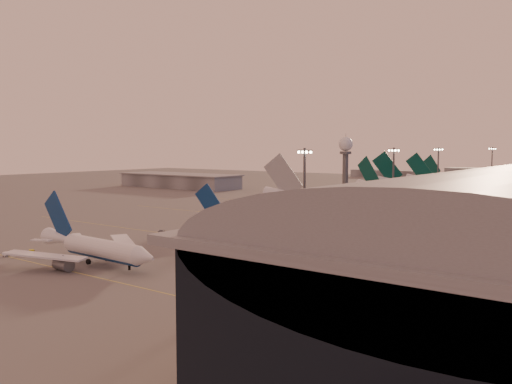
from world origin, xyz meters
The scene contains 26 objects.
ground centered at (0.00, 0.00, 0.00)m, with size 700.00×700.00×0.00m, color #605D5D.
taxiway_markings centered at (30.00, 56.00, 0.01)m, with size 180.00×185.25×0.02m.
hangar centered at (-120.00, 140.00, 4.32)m, with size 82.00×27.00×8.50m.
radar_tower centered at (5.00, 120.00, 20.95)m, with size 6.40×6.40×31.10m.
mast_a centered at (58.00, 0.00, 13.74)m, with size 3.60×0.56×25.00m.
mast_b centered at (55.00, 55.00, 13.74)m, with size 3.60×0.56×25.00m.
mast_c centered at (50.00, 110.00, 13.74)m, with size 3.60×0.56×25.00m.
mast_d centered at (48.00, 200.00, 13.74)m, with size 3.60×0.56×25.00m.
distant_horizon centered at (2.62, 325.14, 3.89)m, with size 165.00×37.50×9.00m.
narrowbody_near centered at (23.04, -28.11, 3.07)m, with size 38.85×30.99×15.17m.
narrowbody_mid centered at (30.44, 18.56, 3.00)m, with size 37.77×29.93×14.83m.
widebody_white centered at (24.72, 80.62, 3.95)m, with size 64.43×51.27×22.76m.
greentail_a centered at (20.92, 145.50, 3.63)m, with size 54.28×43.08×20.57m.
greentail_b centered at (21.90, 186.00, 4.03)m, with size 62.06×49.62×22.81m.
greentail_c centered at (26.60, 215.83, 3.85)m, with size 60.08×48.46×21.81m.
greentail_d centered at (10.47, 268.38, 3.46)m, with size 52.17×41.47×19.61m.
gsv_truck_a centered at (-0.11, -35.18, 1.14)m, with size 5.85×3.56×2.23m.
gsv_tug_near centered at (1.68, -30.27, 0.53)m, with size 3.40×4.13×1.02m.
gsv_catering_a centered at (69.23, -18.65, 2.15)m, with size 5.68×3.68×4.30m.
gsv_tug_mid centered at (3.87, 8.94, 0.55)m, with size 3.75×4.36×1.07m.
gsv_truck_b centered at (57.37, 39.78, 1.23)m, with size 6.13×2.65×2.41m.
gsv_truck_c centered at (-13.06, 69.53, 1.05)m, with size 4.91×4.91×2.06m.
gsv_catering_b centered at (59.98, 72.49, 1.86)m, with size 4.77×2.67×3.72m.
gsv_tug_far centered at (26.10, 99.14, 0.49)m, with size 3.76×3.75×0.95m.
gsv_truck_d centered at (-9.11, 129.32, 0.99)m, with size 3.19×5.11×1.94m.
gsv_tug_hangar centered at (35.94, 160.75, 0.51)m, with size 3.87×2.85×0.99m.
Camera 1 is at (119.39, -98.76, 25.32)m, focal length 38.00 mm.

